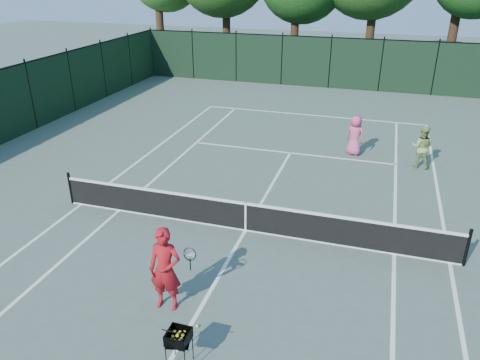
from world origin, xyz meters
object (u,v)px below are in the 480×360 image
(player_green, at_px, (422,147))
(ball_hopper, at_px, (178,337))
(player_pink, at_px, (355,135))
(loose_ball_midcourt, at_px, (197,326))
(coach, at_px, (165,269))

(player_green, relative_size, ball_hopper, 1.99)
(player_pink, bearing_deg, loose_ball_midcourt, 101.48)
(player_pink, distance_m, player_green, 2.55)
(player_pink, xyz_separation_m, player_green, (2.48, -0.60, 0.00))
(player_pink, height_order, loose_ball_midcourt, player_pink)
(player_green, height_order, ball_hopper, player_green)
(player_pink, xyz_separation_m, loose_ball_midcourt, (-2.30, -11.11, -0.77))
(player_green, bearing_deg, ball_hopper, 74.81)
(player_green, distance_m, loose_ball_midcourt, 11.57)
(coach, xyz_separation_m, ball_hopper, (0.95, -1.48, -0.31))
(ball_hopper, bearing_deg, coach, 108.04)
(coach, bearing_deg, player_green, 56.20)
(coach, xyz_separation_m, player_green, (5.66, 10.06, -0.18))
(coach, height_order, player_pink, coach)
(player_pink, relative_size, ball_hopper, 1.99)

